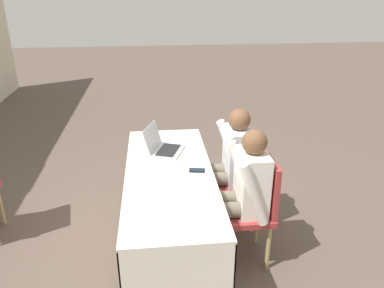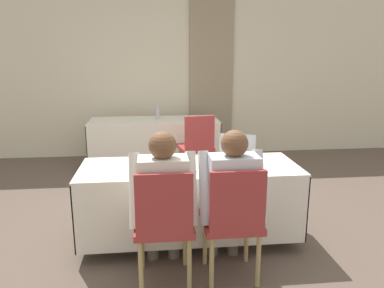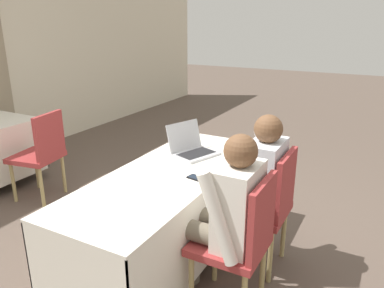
{
  "view_description": "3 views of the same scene",
  "coord_description": "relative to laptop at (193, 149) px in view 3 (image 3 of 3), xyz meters",
  "views": [
    {
      "loc": [
        -2.84,
        0.11,
        2.21
      ],
      "look_at": [
        0.0,
        -0.2,
        0.98
      ],
      "focal_mm": 35.0,
      "sensor_mm": 36.0,
      "label": 1
    },
    {
      "loc": [
        -0.33,
        -3.22,
        1.71
      ],
      "look_at": [
        0.0,
        -0.2,
        0.98
      ],
      "focal_mm": 35.0,
      "sensor_mm": 36.0,
      "label": 2
    },
    {
      "loc": [
        -2.16,
        -1.37,
        1.8
      ],
      "look_at": [
        0.0,
        -0.2,
        0.98
      ],
      "focal_mm": 35.0,
      "sensor_mm": 36.0,
      "label": 3
    }
  ],
  "objects": [
    {
      "name": "ground_plane",
      "position": [
        -0.43,
        -0.03,
        -0.78
      ],
      "size": [
        24.0,
        24.0,
        0.0
      ],
      "primitive_type": "plane",
      "color": "brown"
    },
    {
      "name": "person_checkered_shirt",
      "position": [
        -0.69,
        -0.6,
        -0.1
      ],
      "size": [
        0.5,
        0.52,
        1.19
      ],
      "rotation": [
        0.0,
        0.0,
        3.14
      ],
      "color": "#665B4C",
      "rests_on": "ground_plane"
    },
    {
      "name": "cell_phone",
      "position": [
        -0.43,
        -0.27,
        -0.04
      ],
      "size": [
        0.1,
        0.14,
        0.01
      ],
      "rotation": [
        0.0,
        0.0,
        -0.18
      ],
      "color": "black",
      "rests_on": "conference_table_near"
    },
    {
      "name": "paper_centre_table",
      "position": [
        -0.04,
        0.02,
        -0.05
      ],
      "size": [
        0.22,
        0.3,
        0.0
      ],
      "rotation": [
        0.0,
        0.0,
        -0.03
      ],
      "color": "white",
      "rests_on": "conference_table_near"
    },
    {
      "name": "chair_near_right",
      "position": [
        -0.17,
        -0.71,
        -0.26
      ],
      "size": [
        0.44,
        0.44,
        0.93
      ],
      "rotation": [
        0.0,
        0.0,
        3.14
      ],
      "color": "tan",
      "rests_on": "ground_plane"
    },
    {
      "name": "laptop",
      "position": [
        0.0,
        0.0,
        0.0
      ],
      "size": [
        0.43,
        0.41,
        0.25
      ],
      "rotation": [
        0.0,
        0.0,
        -0.35
      ],
      "color": "#B7B7BC",
      "rests_on": "conference_table_near"
    },
    {
      "name": "person_white_shirt",
      "position": [
        -0.17,
        -0.6,
        -0.1
      ],
      "size": [
        0.5,
        0.52,
        1.19
      ],
      "rotation": [
        0.0,
        0.0,
        3.14
      ],
      "color": "#665B4C",
      "rests_on": "ground_plane"
    },
    {
      "name": "conference_table_near",
      "position": [
        -0.43,
        -0.03,
        -0.22
      ],
      "size": [
        1.97,
        0.75,
        0.73
      ],
      "color": "white",
      "rests_on": "ground_plane"
    },
    {
      "name": "chair_near_left",
      "position": [
        -0.69,
        -0.71,
        -0.26
      ],
      "size": [
        0.44,
        0.44,
        0.93
      ],
      "rotation": [
        0.0,
        0.0,
        3.14
      ],
      "color": "tan",
      "rests_on": "ground_plane"
    },
    {
      "name": "paper_beside_laptop",
      "position": [
        -0.7,
        -0.08,
        -0.05
      ],
      "size": [
        0.25,
        0.32,
        0.0
      ],
      "rotation": [
        0.0,
        0.0,
        -0.13
      ],
      "color": "white",
      "rests_on": "conference_table_near"
    },
    {
      "name": "chair_far_spare",
      "position": [
        -0.15,
        1.67,
        -0.26
      ],
      "size": [
        0.51,
        0.51,
        0.93
      ],
      "rotation": [
        0.0,
        0.0,
        3.32
      ],
      "color": "tan",
      "rests_on": "ground_plane"
    }
  ]
}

